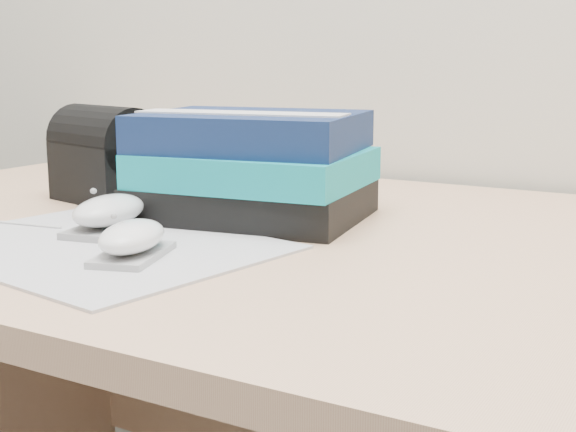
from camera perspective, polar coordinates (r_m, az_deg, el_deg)
The scene contains 6 objects.
desk at distance 1.00m, azimuth 8.46°, elevation -14.16°, with size 1.60×0.80×0.73m.
mousepad at distance 0.86m, azimuth -13.55°, elevation -2.06°, with size 0.36×0.28×0.00m, color #96959E.
mouse_rear at distance 0.91m, azimuth -12.60°, elevation 0.18°, with size 0.08×0.12×0.05m.
mouse_front at distance 0.79m, azimuth -11.03°, elevation -1.67°, with size 0.08×0.11×0.04m.
book_stack at distance 0.97m, azimuth -2.51°, elevation 3.53°, with size 0.29×0.25×0.13m.
pouch at distance 1.12m, azimuth -12.89°, elevation 4.26°, with size 0.15×0.12×0.13m.
Camera 1 is at (0.32, 0.80, 0.93)m, focal length 50.00 mm.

